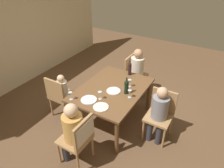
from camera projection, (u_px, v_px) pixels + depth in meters
ground_plane at (112, 119)px, 4.27m from camera, size 10.00×10.00×0.00m
rear_room_partition at (8, 33)px, 4.74m from camera, size 6.40×0.12×2.70m
dining_table at (112, 92)px, 3.91m from camera, size 1.52×1.13×0.75m
chair_right_end at (133, 72)px, 4.86m from camera, size 0.44×0.44×0.92m
chair_left_end at (80, 136)px, 3.07m from camera, size 0.44×0.46×0.92m
chair_near at (161, 111)px, 3.65m from camera, size 0.44×0.44×0.92m
chair_far_left at (60, 95)px, 4.08m from camera, size 0.44×0.44×0.92m
person_woman_host at (138, 69)px, 4.74m from camera, size 0.31×0.35×1.13m
person_man_bearded at (72, 129)px, 3.10m from camera, size 0.31×0.35×1.13m
person_man_guest at (159, 111)px, 3.51m from camera, size 0.33×0.28×1.08m
person_child_small at (63, 91)px, 4.15m from camera, size 0.25×0.22×0.94m
wine_bottle_tall_green at (126, 87)px, 3.67m from camera, size 0.08×0.08×0.32m
wine_bottle_dark_red at (130, 68)px, 4.24m from camera, size 0.07×0.07×0.33m
wine_glass_near_left at (130, 82)px, 3.87m from camera, size 0.07×0.07×0.15m
wine_glass_centre at (70, 94)px, 3.53m from camera, size 0.07×0.07×0.15m
wine_glass_near_right at (130, 92)px, 3.58m from camera, size 0.07×0.07×0.15m
wine_glass_far at (100, 94)px, 3.54m from camera, size 0.07×0.07×0.15m
dinner_plate_host at (89, 100)px, 3.56m from camera, size 0.28×0.28×0.01m
dinner_plate_guest_left at (101, 107)px, 3.39m from camera, size 0.26×0.26×0.01m
dinner_plate_guest_right at (113, 91)px, 3.79m from camera, size 0.26×0.26×0.01m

